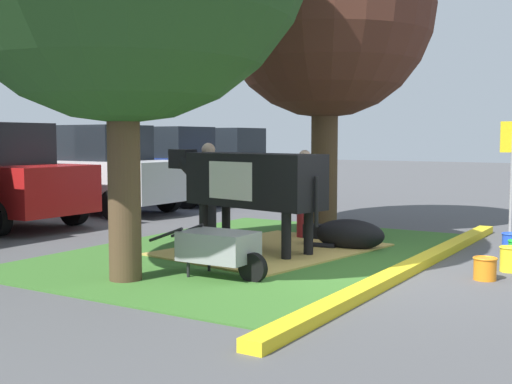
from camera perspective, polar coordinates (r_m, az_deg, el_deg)
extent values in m
plane|color=#4C4C4F|center=(8.69, 9.69, -6.89)|extent=(80.00, 80.00, 0.00)
cube|color=#386B28|center=(10.09, -0.29, -5.15)|extent=(6.92, 4.75, 0.02)
cube|color=yellow|center=(9.02, 13.48, -6.14)|extent=(8.12, 0.24, 0.12)
cube|color=tan|center=(10.16, 1.44, -5.00)|extent=(3.53, 2.87, 0.04)
cylinder|color=#4C3823|center=(8.07, -11.29, 1.51)|extent=(0.39, 0.39, 2.60)
cylinder|color=#4C3823|center=(12.19, 5.90, 2.81)|extent=(0.48, 0.48, 2.68)
sphere|color=#4C281E|center=(12.40, 6.01, 15.41)|extent=(3.91, 3.91, 3.91)
cube|color=black|center=(9.95, -0.19, 1.04)|extent=(1.15, 2.39, 0.80)
cube|color=white|center=(10.05, -0.81, 1.08)|extent=(0.89, 1.03, 0.56)
cylinder|color=black|center=(10.90, -5.24, 1.87)|extent=(0.44, 0.69, 0.58)
cube|color=black|center=(11.14, -6.34, 2.85)|extent=(0.34, 0.48, 0.32)
cube|color=white|center=(11.29, -6.99, 2.66)|extent=(0.22, 0.16, 0.20)
cylinder|color=black|center=(10.47, -4.53, -2.92)|extent=(0.14, 0.14, 0.70)
cylinder|color=black|center=(10.80, -2.59, -2.67)|extent=(0.14, 0.14, 0.70)
cylinder|color=black|center=(9.27, 2.62, -3.90)|extent=(0.14, 0.14, 0.70)
cylinder|color=black|center=(9.64, 4.54, -3.58)|extent=(0.14, 0.14, 0.70)
cylinder|color=black|center=(9.18, 5.23, -0.85)|extent=(0.06, 0.06, 0.70)
ellipsoid|color=black|center=(10.36, 8.05, -3.65)|extent=(0.60, 1.15, 0.48)
cube|color=black|center=(10.55, 4.94, -3.36)|extent=(0.23, 0.30, 0.22)
cube|color=silver|center=(10.59, 4.33, -3.33)|extent=(0.11, 0.07, 0.16)
cylinder|color=black|center=(10.33, 5.88, -4.67)|extent=(0.14, 0.36, 0.10)
cylinder|color=black|center=(11.35, -4.09, -1.97)|extent=(0.26, 0.26, 0.84)
cylinder|color=black|center=(11.29, -4.11, 1.61)|extent=(0.34, 0.34, 0.58)
sphere|color=beige|center=(11.27, -4.12, 3.66)|extent=(0.23, 0.23, 0.23)
cylinder|color=black|center=(11.38, -3.12, 1.79)|extent=(0.09, 0.09, 0.55)
cylinder|color=black|center=(11.19, -5.12, 1.73)|extent=(0.09, 0.09, 0.55)
cylinder|color=maroon|center=(11.32, 4.18, -2.14)|extent=(0.26, 0.26, 0.78)
cylinder|color=#23478C|center=(11.26, 4.20, 1.19)|extent=(0.34, 0.34, 0.54)
sphere|color=beige|center=(11.25, 4.21, 3.10)|extent=(0.21, 0.21, 0.21)
cylinder|color=#23478C|center=(11.25, 5.32, 1.32)|extent=(0.09, 0.09, 0.51)
cylinder|color=#23478C|center=(11.27, 3.08, 1.34)|extent=(0.09, 0.09, 0.51)
cube|color=gray|center=(8.21, -3.26, -4.68)|extent=(0.61, 0.91, 0.36)
cylinder|color=black|center=(7.98, -0.28, -6.55)|extent=(0.10, 0.36, 0.36)
cylinder|color=black|center=(8.60, -4.07, -6.14)|extent=(0.04, 0.04, 0.24)
cylinder|color=black|center=(8.26, -5.85, -6.61)|extent=(0.04, 0.04, 0.24)
cylinder|color=black|center=(8.74, -5.95, -3.32)|extent=(0.04, 0.53, 0.23)
cylinder|color=black|center=(8.40, -7.78, -3.66)|extent=(0.04, 0.53, 0.23)
cylinder|color=#99999E|center=(12.86, 21.16, 1.10)|extent=(0.06, 0.06, 2.00)
cylinder|color=orange|center=(8.60, 19.11, -6.29)|extent=(0.27, 0.27, 0.27)
torus|color=orange|center=(8.58, 19.14, -5.42)|extent=(0.30, 0.30, 0.02)
cylinder|color=yellow|center=(9.23, 21.02, -5.45)|extent=(0.25, 0.25, 0.32)
torus|color=yellow|center=(9.21, 21.05, -4.48)|extent=(0.28, 0.28, 0.02)
cylinder|color=blue|center=(10.78, 21.10, -4.12)|extent=(0.26, 0.26, 0.28)
torus|color=blue|center=(10.76, 21.12, -3.38)|extent=(0.28, 0.28, 0.02)
cylinder|color=black|center=(13.64, -15.41, -1.43)|extent=(0.22, 0.64, 0.64)
cube|color=silver|center=(15.91, -13.62, 1.08)|extent=(1.81, 4.40, 0.90)
cube|color=black|center=(15.88, -13.67, 4.15)|extent=(1.59, 2.20, 0.80)
cylinder|color=black|center=(16.41, -19.34, -0.52)|extent=(0.22, 0.64, 0.64)
cylinder|color=black|center=(17.59, -14.78, -0.08)|extent=(0.22, 0.64, 0.64)
cylinder|color=black|center=(14.30, -12.12, -1.09)|extent=(0.22, 0.64, 0.64)
cylinder|color=black|center=(15.64, -7.55, -0.54)|extent=(0.22, 0.64, 0.64)
cube|color=navy|center=(17.87, -7.85, 1.55)|extent=(1.81, 4.40, 0.90)
cube|color=black|center=(17.84, -7.88, 4.28)|extent=(1.59, 2.20, 0.80)
cylinder|color=black|center=(18.19, -13.12, 0.11)|extent=(0.22, 0.64, 0.64)
cylinder|color=black|center=(19.50, -9.39, 0.47)|extent=(0.22, 0.64, 0.64)
cylinder|color=black|center=(16.30, -5.98, -0.31)|extent=(0.22, 0.64, 0.64)
cylinder|color=black|center=(17.76, -2.42, 0.12)|extent=(0.22, 0.64, 0.64)
cube|color=#4C5156|center=(20.00, -3.00, 1.92)|extent=(1.81, 4.40, 0.90)
cube|color=black|center=(19.98, -3.01, 4.36)|extent=(1.59, 2.20, 0.80)
cylinder|color=black|center=(20.18, -7.79, 0.63)|extent=(0.22, 0.64, 0.64)
cylinder|color=black|center=(21.59, -4.75, 0.92)|extent=(0.22, 0.64, 0.64)
cylinder|color=black|center=(18.49, -0.94, 0.30)|extent=(0.22, 0.64, 0.64)
cylinder|color=black|center=(20.02, 1.84, 0.64)|extent=(0.22, 0.64, 0.64)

